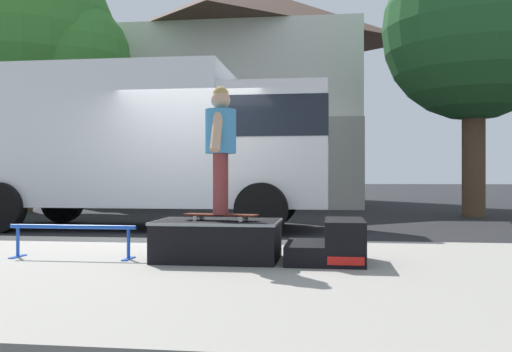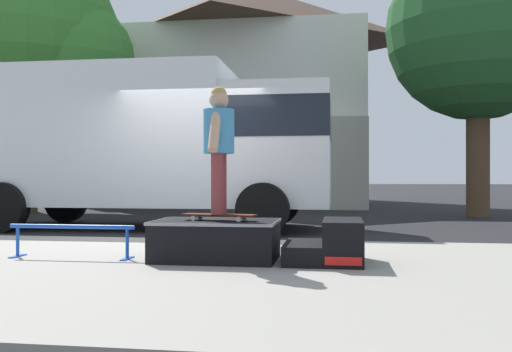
% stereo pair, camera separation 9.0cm
% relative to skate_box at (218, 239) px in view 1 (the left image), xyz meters
% --- Properties ---
extents(ground_plane, '(140.00, 140.00, 0.00)m').
position_rel_skate_box_xyz_m(ground_plane, '(-1.23, 2.46, -0.34)').
color(ground_plane, black).
extents(sidewalk_slab, '(50.00, 5.00, 0.12)m').
position_rel_skate_box_xyz_m(sidewalk_slab, '(-1.23, -0.54, -0.28)').
color(sidewalk_slab, gray).
rests_on(sidewalk_slab, ground).
extents(skate_box, '(1.29, 0.85, 0.42)m').
position_rel_skate_box_xyz_m(skate_box, '(0.00, 0.00, 0.00)').
color(skate_box, black).
rests_on(skate_box, sidewalk_slab).
extents(kicker_ramp, '(0.79, 0.86, 0.44)m').
position_rel_skate_box_xyz_m(kicker_ramp, '(1.19, -0.00, -0.04)').
color(kicker_ramp, black).
rests_on(kicker_ramp, sidewalk_slab).
extents(grind_rail, '(1.42, 0.28, 0.36)m').
position_rel_skate_box_xyz_m(grind_rail, '(-1.58, -0.08, 0.05)').
color(grind_rail, blue).
rests_on(grind_rail, sidewalk_slab).
extents(skateboard, '(0.80, 0.32, 0.07)m').
position_rel_skate_box_xyz_m(skateboard, '(0.04, -0.05, 0.25)').
color(skateboard, '#4C1E14').
rests_on(skateboard, skate_box).
extents(skater_kid, '(0.32, 0.68, 1.33)m').
position_rel_skate_box_xyz_m(skater_kid, '(0.04, -0.05, 1.05)').
color(skater_kid, brown).
rests_on(skater_kid, skateboard).
extents(box_truck, '(6.91, 2.63, 3.05)m').
position_rel_skate_box_xyz_m(box_truck, '(-2.30, 4.66, 1.36)').
color(box_truck, white).
rests_on(box_truck, ground).
extents(street_tree_main, '(4.96, 4.51, 6.91)m').
position_rel_skate_box_xyz_m(street_tree_main, '(4.98, 8.78, 4.17)').
color(street_tree_main, brown).
rests_on(street_tree_main, ground).
extents(street_tree_neighbour, '(5.65, 5.13, 7.49)m').
position_rel_skate_box_xyz_m(street_tree_neighbour, '(-7.13, 8.97, 4.42)').
color(street_tree_neighbour, brown).
rests_on(street_tree_neighbour, ground).
extents(house_behind, '(9.54, 8.23, 8.40)m').
position_rel_skate_box_xyz_m(house_behind, '(-2.31, 15.25, 3.90)').
color(house_behind, silver).
rests_on(house_behind, ground).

